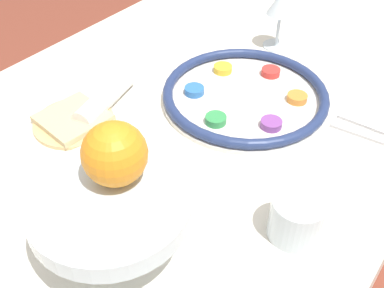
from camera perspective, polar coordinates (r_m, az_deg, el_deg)
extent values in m
cube|color=silver|center=(1.16, 0.90, -9.15)|extent=(1.49, 0.85, 0.71)
cylinder|color=silver|center=(0.92, 6.70, 5.71)|extent=(0.33, 0.33, 0.01)
torus|color=navy|center=(0.91, 6.78, 6.48)|extent=(0.33, 0.33, 0.02)
cylinder|color=#33934C|center=(0.84, 3.04, 3.14)|extent=(0.04, 0.04, 0.01)
cylinder|color=#844299|center=(0.84, 10.03, 2.55)|extent=(0.04, 0.04, 0.01)
cylinder|color=orange|center=(0.92, 13.20, 5.74)|extent=(0.04, 0.04, 0.01)
cylinder|color=red|center=(0.99, 9.96, 9.01)|extent=(0.04, 0.04, 0.01)
cylinder|color=gold|center=(0.99, 3.93, 9.52)|extent=(0.04, 0.04, 0.01)
cylinder|color=#2D6BB7|center=(0.92, 0.29, 6.83)|extent=(0.04, 0.04, 0.01)
cylinder|color=silver|center=(1.12, 10.61, 12.19)|extent=(0.06, 0.06, 0.00)
cylinder|color=silver|center=(1.10, 10.89, 14.08)|extent=(0.01, 0.01, 0.08)
cone|color=silver|center=(1.07, 11.36, 17.27)|extent=(0.07, 0.07, 0.06)
cylinder|color=silver|center=(0.67, -9.42, -12.51)|extent=(0.11, 0.11, 0.01)
cylinder|color=silver|center=(0.64, -9.81, -10.42)|extent=(0.03, 0.03, 0.07)
cylinder|color=silver|center=(0.60, -10.36, -7.43)|extent=(0.22, 0.22, 0.03)
sphere|color=orange|center=(0.58, -9.80, -1.24)|extent=(0.09, 0.09, 0.09)
cylinder|color=tan|center=(0.88, -14.76, 2.69)|extent=(0.15, 0.15, 0.01)
cube|color=#D1B784|center=(0.88, -14.87, 3.20)|extent=(0.13, 0.13, 0.01)
cylinder|color=white|center=(0.91, -10.96, 5.77)|extent=(0.17, 0.08, 0.04)
cylinder|color=silver|center=(0.67, 13.10, -9.09)|extent=(0.08, 0.08, 0.07)
cube|color=silver|center=(0.91, 22.84, 1.71)|extent=(0.02, 0.16, 0.01)
cube|color=silver|center=(0.89, 22.21, 0.73)|extent=(0.03, 0.16, 0.01)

